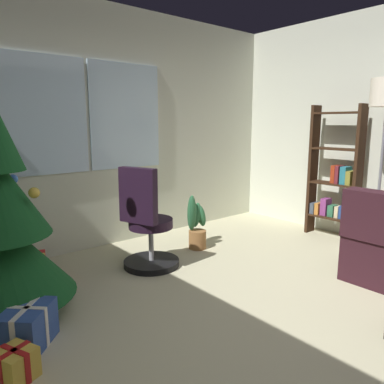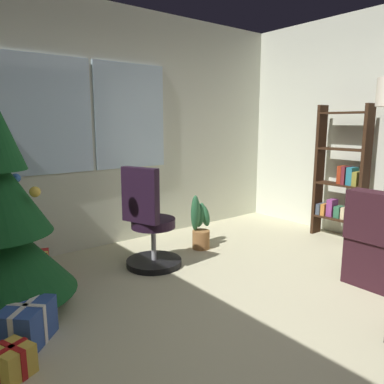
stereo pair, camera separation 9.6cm
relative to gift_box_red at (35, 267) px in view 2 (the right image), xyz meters
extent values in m
cube|color=#C1BB96|center=(1.22, -2.07, -0.18)|extent=(4.72, 5.28, 0.10)
cube|color=silver|center=(1.22, 0.62, 1.23)|extent=(4.72, 0.10, 2.73)
cube|color=silver|center=(0.39, 0.56, 1.37)|extent=(0.90, 0.03, 1.20)
cube|color=silver|center=(1.34, 0.56, 1.37)|extent=(0.90, 0.03, 1.20)
cube|color=#30151D|center=(2.66, -1.79, 0.39)|extent=(0.92, 0.14, 0.20)
cylinder|color=#4C331E|center=(-0.34, -0.46, -0.05)|extent=(0.12, 0.12, 0.16)
cone|color=#144B20|center=(-0.34, -0.46, 0.34)|extent=(1.05, 1.05, 0.63)
sphere|color=gold|center=(-0.12, -0.65, 0.81)|extent=(0.08, 0.08, 0.08)
sphere|color=blue|center=(-0.15, -0.26, 0.87)|extent=(0.07, 0.07, 0.07)
cube|color=red|center=(0.00, 0.00, 0.00)|extent=(0.31, 0.32, 0.27)
cube|color=#EAD84C|center=(0.00, 0.00, 0.00)|extent=(0.24, 0.12, 0.28)
cube|color=#EAD84C|center=(0.00, 0.00, 0.00)|extent=(0.13, 0.26, 0.28)
cube|color=gold|center=(-0.48, -1.25, -0.05)|extent=(0.25, 0.26, 0.18)
cube|color=#B21919|center=(-0.48, -1.25, -0.05)|extent=(0.11, 0.21, 0.19)
cube|color=#B21919|center=(-0.48, -1.25, -0.05)|extent=(0.19, 0.11, 0.19)
cube|color=#2D4C99|center=(-0.32, -0.97, 0.00)|extent=(0.42, 0.43, 0.26)
cube|color=silver|center=(-0.32, -0.97, 0.00)|extent=(0.28, 0.28, 0.27)
cube|color=silver|center=(-0.32, -0.97, 0.00)|extent=(0.21, 0.21, 0.27)
cylinder|color=black|center=(1.06, -0.33, -0.10)|extent=(0.56, 0.56, 0.06)
cylinder|color=#B2B2B7|center=(1.06, -0.33, 0.12)|extent=(0.05, 0.05, 0.39)
cylinder|color=black|center=(1.06, -0.33, 0.31)|extent=(0.44, 0.44, 0.09)
cube|color=black|center=(0.88, -0.40, 0.62)|extent=(0.21, 0.40, 0.53)
cube|color=#321F11|center=(3.36, -1.28, 0.69)|extent=(0.18, 0.04, 1.64)
cube|color=#321F11|center=(3.36, -0.68, 0.69)|extent=(0.18, 0.04, 1.64)
cube|color=#321F11|center=(3.36, -0.98, 0.12)|extent=(0.18, 0.56, 0.02)
cube|color=#321F11|center=(3.36, -0.98, 0.55)|extent=(0.18, 0.56, 0.02)
cube|color=#321F11|center=(3.36, -0.98, 0.98)|extent=(0.18, 0.56, 0.02)
cube|color=#321F11|center=(3.36, -0.98, 1.41)|extent=(0.18, 0.56, 0.02)
cube|color=#A62C14|center=(3.37, -1.19, 0.23)|extent=(0.15, 0.06, 0.21)
cube|color=navy|center=(3.38, -1.12, 0.21)|extent=(0.13, 0.06, 0.16)
cube|color=beige|center=(3.38, -1.06, 0.20)|extent=(0.14, 0.05, 0.14)
cube|color=#2E6747|center=(3.38, -0.98, 0.20)|extent=(0.14, 0.08, 0.14)
cube|color=#833778|center=(3.38, -0.88, 0.24)|extent=(0.14, 0.08, 0.22)
cube|color=#C07631|center=(3.36, -0.81, 0.20)|extent=(0.17, 0.05, 0.15)
cube|color=#404A57|center=(3.36, -0.74, 0.20)|extent=(0.17, 0.06, 0.14)
cube|color=olive|center=(3.37, -1.19, 0.64)|extent=(0.16, 0.06, 0.17)
cube|color=#247184|center=(3.37, -1.12, 0.67)|extent=(0.16, 0.07, 0.21)
cube|color=maroon|center=(3.36, -1.05, 0.67)|extent=(0.17, 0.04, 0.22)
cube|color=maroon|center=(3.37, -0.99, 0.67)|extent=(0.15, 0.05, 0.22)
cylinder|color=slate|center=(3.07, -1.65, -0.12)|extent=(0.28, 0.28, 0.03)
cylinder|color=#956336|center=(1.77, -0.23, -0.03)|extent=(0.20, 0.20, 0.21)
ellipsoid|color=#2B673E|center=(1.92, -0.12, 0.21)|extent=(0.18, 0.17, 0.28)
ellipsoid|color=#2B673E|center=(1.78, -0.13, 0.25)|extent=(0.17, 0.16, 0.37)
ellipsoid|color=#2B673E|center=(1.86, -0.10, 0.22)|extent=(0.20, 0.14, 0.31)
ellipsoid|color=#2B673E|center=(1.70, -0.21, 0.29)|extent=(0.16, 0.18, 0.45)
camera|label=1|loc=(-0.93, -3.34, 1.30)|focal=34.87mm
camera|label=2|loc=(-0.85, -3.40, 1.30)|focal=34.87mm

